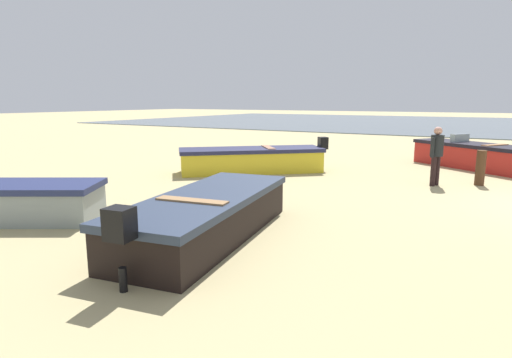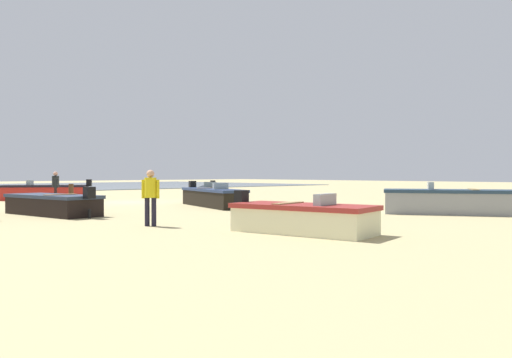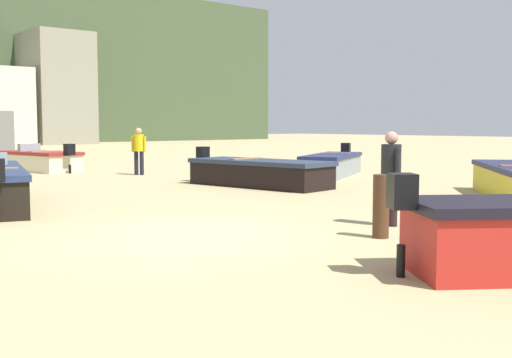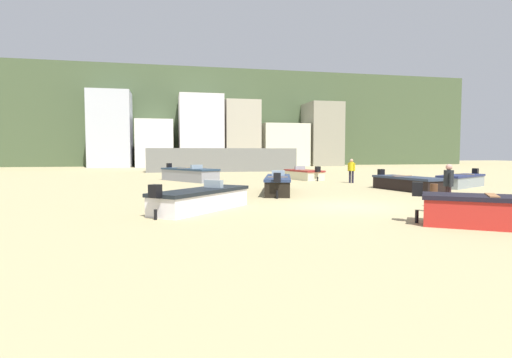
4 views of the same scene
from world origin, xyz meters
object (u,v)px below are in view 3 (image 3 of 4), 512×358
Objects in this scene: boat_cream_7 at (39,161)px; beach_walker_foreground at (391,170)px; mooring_post_near_water at (381,206)px; boat_black_2 at (259,173)px; boat_grey_5 at (332,165)px; beach_walker_distant at (139,147)px.

boat_cream_7 is 16.68m from beach_walker_foreground.
boat_black_2 is at bearing 62.73° from mooring_post_near_water.
boat_black_2 is 8.39m from mooring_post_near_water.
beach_walker_foreground reaches higher than mooring_post_near_water.
mooring_post_near_water is 0.60× the size of beach_walker_foreground.
boat_grey_5 is 2.57× the size of beach_walker_distant.
boat_black_2 is at bearing -87.02° from boat_cream_7.
boat_cream_7 is 4.56m from beach_walker_distant.
beach_walker_distant is (-4.82, 4.55, 0.57)m from boat_grey_5.
boat_black_2 is 2.86× the size of beach_walker_distant.
boat_cream_7 is at bearing -159.62° from beach_walker_foreground.
beach_walker_foreground is at bearing 108.70° from boat_grey_5.
boat_grey_5 is 11.90m from mooring_post_near_water.
boat_black_2 is at bearing 76.11° from boat_grey_5.
boat_grey_5 is at bearing -173.11° from boat_black_2.
beach_walker_distant is (-0.54, 5.78, 0.57)m from boat_black_2.
mooring_post_near_water is at bearing -36.75° from beach_walker_foreground.
boat_grey_5 is 2.57× the size of beach_walker_foreground.
beach_walker_distant is at bearing 16.69° from boat_grey_5.
boat_cream_7 reaches higher than mooring_post_near_water.
beach_walker_foreground is 1.00× the size of beach_walker_distant.
mooring_post_near_water is at bearing -105.57° from boat_cream_7.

